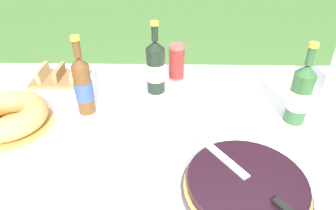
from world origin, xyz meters
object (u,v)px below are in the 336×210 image
cup_stack (177,63)px  bread_board (60,77)px  berry_tart (246,186)px  serving_knife (255,184)px  cider_bottle_green (300,94)px  bundt_cake (8,116)px  juice_bottle_red (156,67)px  cider_bottle_amber (83,85)px

cup_stack → bread_board: cup_stack is taller
berry_tart → serving_knife: 0.05m
cup_stack → cider_bottle_green: 0.57m
bread_board → berry_tart: bearing=-41.8°
bundt_cake → cup_stack: size_ratio=1.80×
berry_tart → juice_bottle_red: bearing=116.1°
berry_tart → juice_bottle_red: (-0.29, 0.59, 0.09)m
serving_knife → bread_board: (-0.78, 0.70, -0.04)m
berry_tart → cider_bottle_green: (0.26, 0.37, 0.09)m
cup_stack → bread_board: size_ratio=0.68×
berry_tart → juice_bottle_red: 0.66m
bundt_cake → cider_bottle_amber: bearing=21.5°
cider_bottle_green → bread_board: bearing=163.2°
bundt_cake → cup_stack: (0.63, 0.40, 0.04)m
cider_bottle_amber → cider_bottle_green: bearing=-3.2°
serving_knife → cup_stack: bearing=-18.2°
cider_bottle_green → cider_bottle_amber: 0.83m
bread_board → cider_bottle_green: bearing=-16.8°
serving_knife → bread_board: 1.05m
bundt_cake → berry_tart: bearing=-20.5°
juice_bottle_red → bread_board: bearing=169.4°
bundt_cake → cup_stack: cup_stack is taller
berry_tart → bundt_cake: 0.89m
cider_bottle_green → juice_bottle_red: bearing=158.1°
berry_tart → juice_bottle_red: juice_bottle_red is taller
serving_knife → bundt_cake: bundt_cake is taller
berry_tart → serving_knife: size_ratio=1.15×
cider_bottle_amber → juice_bottle_red: (0.27, 0.18, -0.00)m
cup_stack → cider_bottle_green: (0.46, -0.34, 0.03)m
serving_knife → cider_bottle_green: size_ratio=1.01×
cup_stack → cider_bottle_amber: 0.47m
bundt_cake → bread_board: bundt_cake is taller
berry_tart → bread_board: (-0.76, 0.68, -0.01)m
cup_stack → cider_bottle_amber: size_ratio=0.55×
serving_knife → cider_bottle_green: 0.47m
cider_bottle_green → cider_bottle_amber: bearing=176.8°
bundt_cake → juice_bottle_red: (0.54, 0.28, 0.07)m
cup_stack → cider_bottle_green: cider_bottle_green is taller
cider_bottle_amber → bread_board: cider_bottle_amber is taller
serving_knife → juice_bottle_red: 0.69m
bundt_cake → juice_bottle_red: juice_bottle_red is taller
bundt_cake → cider_bottle_amber: (0.27, 0.11, 0.08)m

